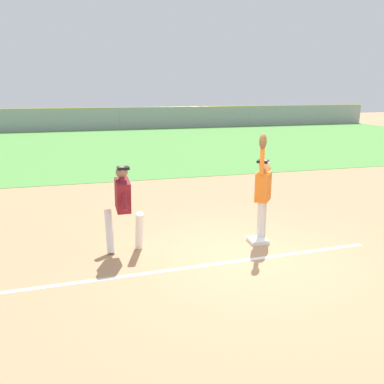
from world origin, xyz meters
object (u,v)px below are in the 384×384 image
(parked_car_black, at_px, (23,119))
(parked_car_silver, at_px, (167,116))
(first_base, at_px, (258,240))
(runner, at_px, (123,203))
(baseball, at_px, (265,144))
(fielder, at_px, (263,188))
(parked_car_white, at_px, (95,118))
(parked_car_red, at_px, (221,115))

(parked_car_black, xyz_separation_m, parked_car_silver, (12.02, -0.30, 0.00))
(first_base, xyz_separation_m, runner, (-2.74, 0.25, 0.96))
(first_base, xyz_separation_m, parked_car_silver, (4.06, 28.53, 0.63))
(baseball, bearing_deg, first_base, -123.59)
(fielder, xyz_separation_m, parked_car_silver, (3.91, 28.35, -0.45))
(runner, distance_m, parked_car_black, 29.05)
(first_base, height_order, parked_car_white, parked_car_white)
(fielder, relative_size, parked_car_silver, 0.51)
(fielder, xyz_separation_m, parked_car_red, (9.25, 28.93, -0.45))
(parked_car_red, bearing_deg, fielder, -114.27)
(runner, height_order, baseball, baseball)
(first_base, xyz_separation_m, parked_car_black, (-7.97, 28.83, 0.63))
(fielder, relative_size, parked_car_white, 0.51)
(parked_car_black, xyz_separation_m, parked_car_white, (5.77, -0.40, 0.00))
(baseball, height_order, parked_car_silver, baseball)
(baseball, xyz_separation_m, parked_car_silver, (3.85, 28.21, -1.34))
(parked_car_red, bearing_deg, baseball, -114.23)
(parked_car_black, height_order, parked_car_red, same)
(fielder, xyz_separation_m, parked_car_white, (-2.34, 28.25, -0.45))
(parked_car_red, bearing_deg, first_base, -114.43)
(fielder, height_order, parked_car_silver, fielder)
(runner, height_order, parked_car_red, runner)
(baseball, xyz_separation_m, parked_car_black, (-8.18, 28.50, -1.34))
(first_base, distance_m, parked_car_white, 28.52)
(parked_car_black, bearing_deg, parked_car_silver, -3.51)
(fielder, relative_size, runner, 1.33)
(fielder, relative_size, baseball, 30.81)
(baseball, relative_size, parked_car_black, 0.02)
(baseball, bearing_deg, fielder, -115.46)
(parked_car_black, xyz_separation_m, parked_car_red, (17.36, 0.28, 0.00))
(runner, bearing_deg, parked_car_silver, 75.01)
(parked_car_white, height_order, parked_car_red, same)
(first_base, distance_m, parked_car_red, 30.59)
(fielder, distance_m, baseball, 0.91)
(parked_car_black, distance_m, parked_car_red, 17.36)
(runner, relative_size, parked_car_red, 0.37)
(parked_car_red, bearing_deg, parked_car_white, 176.81)
(fielder, height_order, parked_car_white, fielder)
(parked_car_black, height_order, parked_car_white, same)
(parked_car_black, height_order, parked_car_silver, same)
(fielder, distance_m, parked_car_black, 29.78)
(baseball, bearing_deg, parked_car_white, 94.90)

